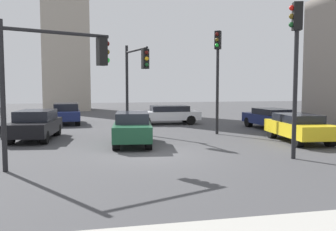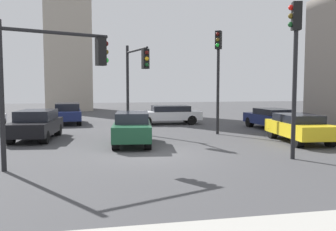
# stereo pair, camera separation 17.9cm
# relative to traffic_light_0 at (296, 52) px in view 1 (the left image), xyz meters

# --- Properties ---
(ground_plane) EXTENTS (90.23, 90.23, 0.00)m
(ground_plane) POSITION_rel_traffic_light_0_xyz_m (-5.06, 2.08, -3.96)
(ground_plane) COLOR #424244
(traffic_light_0) EXTENTS (0.49, 0.40, 5.73)m
(traffic_light_0) POSITION_rel_traffic_light_0_xyz_m (0.00, 0.00, 0.00)
(traffic_light_0) COLOR black
(traffic_light_0) RESTS_ON ground_plane
(traffic_light_1) EXTENTS (3.48, 1.56, 4.77)m
(traffic_light_1) POSITION_rel_traffic_light_0_xyz_m (-8.43, 0.74, -0.55)
(traffic_light_1) COLOR black
(traffic_light_1) RESTS_ON ground_plane
(traffic_light_2) EXTENTS (0.45, 0.49, 5.74)m
(traffic_light_2) POSITION_rel_traffic_light_0_xyz_m (-0.40, 7.19, 0.01)
(traffic_light_2) COLOR black
(traffic_light_2) RESTS_ON ground_plane
(traffic_light_3) EXTENTS (0.93, 3.15, 5.02)m
(traffic_light_3) POSITION_rel_traffic_light_0_xyz_m (-4.94, 7.55, -0.47)
(traffic_light_3) COLOR black
(traffic_light_3) RESTS_ON ground_plane
(car_0) EXTENTS (4.73, 2.19, 1.31)m
(car_0) POSITION_rel_traffic_light_0_xyz_m (-2.01, 13.16, -3.24)
(car_0) COLOR silver
(car_0) RESTS_ON ground_plane
(car_1) EXTENTS (2.11, 4.12, 1.49)m
(car_1) POSITION_rel_traffic_light_0_xyz_m (-5.49, 4.47, -3.17)
(car_1) COLOR #19472D
(car_1) RESTS_ON ground_plane
(car_3) EXTENTS (2.35, 4.55, 1.48)m
(car_3) POSITION_rel_traffic_light_0_xyz_m (-10.10, 7.14, -3.18)
(car_3) COLOR black
(car_3) RESTS_ON ground_plane
(car_4) EXTENTS (2.03, 4.35, 1.30)m
(car_4) POSITION_rel_traffic_light_0_xyz_m (3.73, 8.75, -3.25)
(car_4) COLOR navy
(car_4) RESTS_ON ground_plane
(car_5) EXTENTS (2.23, 4.34, 1.34)m
(car_5) POSITION_rel_traffic_light_0_xyz_m (2.50, 3.64, -3.23)
(car_5) COLOR yellow
(car_5) RESTS_ON ground_plane
(car_6) EXTENTS (2.10, 4.47, 1.48)m
(car_6) POSITION_rel_traffic_light_0_xyz_m (-9.07, 14.67, -3.17)
(car_6) COLOR navy
(car_6) RESTS_ON ground_plane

